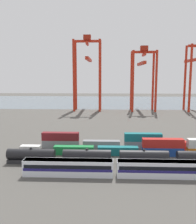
{
  "coord_description": "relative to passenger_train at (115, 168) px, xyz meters",
  "views": [
    {
      "loc": [
        -11.79,
        -80.55,
        23.89
      ],
      "look_at": [
        -16.5,
        26.97,
        8.03
      ],
      "focal_mm": 40.17,
      "sensor_mm": 36.0,
      "label": 1
    }
  ],
  "objects": [
    {
      "name": "shipping_container_13",
      "position": [
        9.65,
        22.94,
        1.76
      ],
      "size": [
        12.1,
        2.44,
        2.6
      ],
      "primitive_type": "cube",
      "color": "#146066",
      "rests_on": "shipping_container_12"
    },
    {
      "name": "shipping_container_9",
      "position": [
        -17.47,
        22.94,
        -0.84
      ],
      "size": [
        12.1,
        2.44,
        2.6
      ],
      "primitive_type": "cube",
      "color": "slate",
      "rests_on": "ground_plane"
    },
    {
      "name": "shipping_container_12",
      "position": [
        9.65,
        22.94,
        -0.84
      ],
      "size": [
        12.1,
        2.44,
        2.6
      ],
      "primitive_type": "cube",
      "color": "slate",
      "rests_on": "ground_plane"
    },
    {
      "name": "gantry_crane_central",
      "position": [
        21.34,
        115.52,
        24.36
      ],
      "size": [
        16.55,
        37.2,
        42.92
      ],
      "color": "red",
      "rests_on": "ground_plane"
    },
    {
      "name": "shipping_container_14",
      "position": [
        23.2,
        22.94,
        -0.84
      ],
      "size": [
        12.1,
        2.44,
        2.6
      ],
      "primitive_type": "cube",
      "color": "#AD211C",
      "rests_on": "ground_plane"
    },
    {
      "name": "gantry_crane_west",
      "position": [
        -16.13,
        115.12,
        27.8
      ],
      "size": [
        18.63,
        35.64,
        50.06
      ],
      "color": "red",
      "rests_on": "ground_plane"
    },
    {
      "name": "harbour_water",
      "position": [
        10.24,
        172.13,
        -2.14
      ],
      "size": [
        400.0,
        110.0,
        0.01
      ],
      "primitive_type": "cube",
      "color": "slate",
      "rests_on": "ground_plane"
    },
    {
      "name": "shipping_container_10",
      "position": [
        -17.47,
        22.94,
        1.76
      ],
      "size": [
        12.1,
        2.44,
        2.6
      ],
      "primitive_type": "cube",
      "color": "maroon",
      "rests_on": "shipping_container_9"
    },
    {
      "name": "shipping_container_3",
      "position": [
        14.57,
        16.12,
        -0.84
      ],
      "size": [
        12.1,
        2.44,
        2.6
      ],
      "primitive_type": "cube",
      "color": "#1C4299",
      "rests_on": "ground_plane"
    },
    {
      "name": "shipping_container_0",
      "position": [
        -25.43,
        16.12,
        -0.84
      ],
      "size": [
        6.04,
        2.44,
        2.6
      ],
      "primitive_type": "cube",
      "color": "silver",
      "rests_on": "ground_plane"
    },
    {
      "name": "shipping_container_4",
      "position": [
        14.57,
        16.12,
        1.76
      ],
      "size": [
        12.1,
        2.44,
        2.6
      ],
      "primitive_type": "cube",
      "color": "#AD211C",
      "rests_on": "shipping_container_3"
    },
    {
      "name": "freight_tank_row",
      "position": [
        7.91,
        8.11,
        -0.11
      ],
      "size": [
        74.17,
        2.87,
        4.33
      ],
      "color": "#232326",
      "rests_on": "ground_plane"
    },
    {
      "name": "shipping_container_11",
      "position": [
        -3.91,
        22.94,
        -0.84
      ],
      "size": [
        12.1,
        2.44,
        2.6
      ],
      "primitive_type": "cube",
      "color": "slate",
      "rests_on": "ground_plane"
    },
    {
      "name": "shipping_container_1",
      "position": [
        -12.1,
        16.12,
        -0.84
      ],
      "size": [
        12.1,
        2.44,
        2.6
      ],
      "primitive_type": "cube",
      "color": "#197538",
      "rests_on": "ground_plane"
    },
    {
      "name": "shipping_container_2",
      "position": [
        1.24,
        16.12,
        -0.84
      ],
      "size": [
        12.1,
        2.44,
        2.6
      ],
      "primitive_type": "cube",
      "color": "#146066",
      "rests_on": "ground_plane"
    },
    {
      "name": "passenger_train",
      "position": [
        0.0,
        0.0,
        0.0
      ],
      "size": [
        43.84,
        3.14,
        3.9
      ],
      "color": "silver",
      "rests_on": "ground_plane"
    },
    {
      "name": "ground_plane",
      "position": [
        10.24,
        63.54,
        -2.14
      ],
      "size": [
        420.0,
        420.0,
        0.0
      ],
      "primitive_type": "plane",
      "color": "#4C4944"
    }
  ]
}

